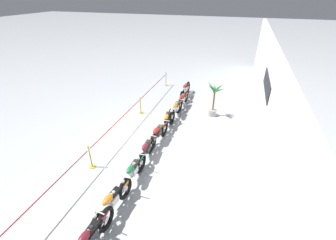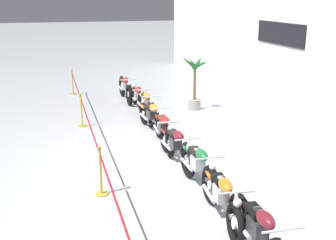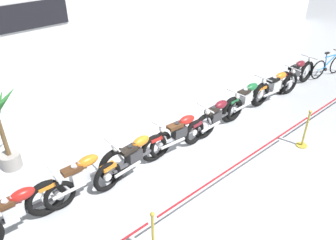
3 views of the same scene
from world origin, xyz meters
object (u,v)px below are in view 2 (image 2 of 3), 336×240
(motorcycle_green_6, at_px, (198,167))
(motorcycle_orange_2, at_px, (146,105))
(stanchion_mid_right, at_px, (101,178))
(motorcycle_red_1, at_px, (138,97))
(potted_palm_left_of_row, at_px, (195,80))
(motorcycle_maroon_8, at_px, (259,234))
(motorcycle_orange_3, at_px, (152,117))
(motorcycle_red_0, at_px, (125,88))
(stanchion_far_left, at_px, (83,109))
(stanchion_mid_left, at_px, (82,115))
(motorcycle_maroon_5, at_px, (176,146))
(motorcycle_red_4, at_px, (164,130))
(motorcycle_orange_7, at_px, (222,197))

(motorcycle_green_6, bearing_deg, motorcycle_orange_2, 178.97)
(motorcycle_green_6, bearing_deg, stanchion_mid_right, -97.17)
(motorcycle_red_1, relative_size, potted_palm_left_of_row, 1.15)
(motorcycle_maroon_8, bearing_deg, motorcycle_orange_2, 179.37)
(motorcycle_orange_3, height_order, potted_palm_left_of_row, potted_palm_left_of_row)
(motorcycle_red_0, bearing_deg, stanchion_far_left, -26.41)
(motorcycle_red_0, xyz_separation_m, motorcycle_red_1, (1.49, 0.19, -0.03))
(stanchion_mid_left, bearing_deg, potted_palm_left_of_row, 104.04)
(motorcycle_green_6, relative_size, stanchion_mid_right, 2.09)
(motorcycle_orange_2, xyz_separation_m, motorcycle_green_6, (5.32, -0.10, -0.01))
(motorcycle_maroon_5, relative_size, stanchion_mid_left, 2.25)
(motorcycle_red_4, distance_m, motorcycle_orange_7, 4.08)
(motorcycle_maroon_5, bearing_deg, stanchion_far_left, -146.07)
(motorcycle_red_1, height_order, motorcycle_orange_2, motorcycle_orange_2)
(motorcycle_red_0, bearing_deg, motorcycle_maroon_8, 0.54)
(motorcycle_maroon_5, bearing_deg, motorcycle_orange_7, 0.05)
(motorcycle_red_4, bearing_deg, stanchion_far_left, -129.60)
(motorcycle_red_1, xyz_separation_m, potted_palm_left_of_row, (0.49, 1.95, 0.62))
(stanchion_far_left, bearing_deg, motorcycle_red_1, 138.22)
(motorcycle_maroon_5, bearing_deg, motorcycle_red_4, 178.49)
(motorcycle_red_0, bearing_deg, motorcycle_maroon_5, 0.28)
(motorcycle_red_1, height_order, stanchion_mid_left, stanchion_mid_left)
(motorcycle_orange_2, xyz_separation_m, motorcycle_maroon_5, (3.90, -0.16, -0.03))
(motorcycle_red_4, height_order, stanchion_mid_left, stanchion_mid_left)
(motorcycle_red_0, relative_size, motorcycle_red_1, 1.04)
(motorcycle_orange_7, relative_size, stanchion_mid_left, 2.09)
(motorcycle_orange_7, bearing_deg, stanchion_mid_right, -130.38)
(stanchion_mid_right, bearing_deg, motorcycle_maroon_8, 34.51)
(stanchion_mid_left, distance_m, stanchion_mid_right, 4.90)
(motorcycle_red_0, xyz_separation_m, motorcycle_red_4, (5.47, 0.07, -0.02))
(motorcycle_green_6, bearing_deg, motorcycle_orange_3, -179.69)
(motorcycle_red_4, relative_size, stanchion_far_left, 0.17)
(motorcycle_red_1, relative_size, motorcycle_maroon_5, 0.97)
(potted_palm_left_of_row, bearing_deg, motorcycle_red_4, -30.75)
(motorcycle_red_0, height_order, motorcycle_red_1, motorcycle_red_0)
(motorcycle_orange_3, bearing_deg, stanchion_mid_left, -118.97)
(stanchion_mid_left, bearing_deg, motorcycle_green_6, 21.23)
(stanchion_mid_left, height_order, stanchion_mid_right, same)
(motorcycle_orange_7, distance_m, stanchion_far_left, 6.04)
(motorcycle_orange_3, height_order, stanchion_mid_right, stanchion_mid_right)
(motorcycle_orange_2, bearing_deg, motorcycle_orange_3, -5.31)
(motorcycle_maroon_5, bearing_deg, motorcycle_orange_3, 179.14)
(motorcycle_red_1, bearing_deg, motorcycle_green_6, -0.85)
(motorcycle_maroon_5, bearing_deg, motorcycle_red_1, 178.25)
(motorcycle_red_4, height_order, potted_palm_left_of_row, potted_palm_left_of_row)
(potted_palm_left_of_row, xyz_separation_m, stanchion_far_left, (1.86, -4.05, -0.31))
(motorcycle_red_1, distance_m, motorcycle_orange_7, 8.06)
(motorcycle_red_1, distance_m, motorcycle_orange_2, 1.33)
(motorcycle_orange_3, bearing_deg, motorcycle_red_0, -178.99)
(potted_palm_left_of_row, bearing_deg, motorcycle_maroon_5, -23.98)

